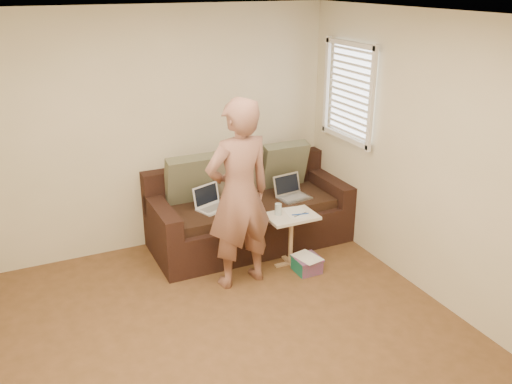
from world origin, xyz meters
TOP-DOWN VIEW (x-y plane):
  - floor at (0.00, 0.00)m, footprint 4.50×4.50m
  - ceiling at (0.00, 0.00)m, footprint 4.50×4.50m
  - wall_back at (0.00, 2.25)m, footprint 4.00×0.00m
  - wall_right at (2.00, 0.00)m, footprint 0.00×4.50m
  - window_blinds at (1.95, 1.50)m, footprint 0.12×0.88m
  - sofa at (0.90, 1.77)m, footprint 2.20×0.95m
  - pillow_left at (0.30, 2.02)m, footprint 0.55×0.29m
  - pillow_mid at (0.85, 2.02)m, footprint 0.55×0.27m
  - pillow_right at (1.45, 2.01)m, footprint 0.55×0.28m
  - laptop_silver at (1.38, 1.62)m, footprint 0.38×0.30m
  - laptop_white at (0.46, 1.73)m, footprint 0.41×0.35m
  - person at (0.46, 1.05)m, footprint 0.73×0.53m
  - side_table at (1.09, 1.15)m, footprint 0.52×0.36m
  - drinking_glass at (0.97, 1.22)m, footprint 0.07×0.07m
  - scissors at (1.17, 1.11)m, footprint 0.20×0.16m
  - paper_on_table at (1.15, 1.18)m, footprint 0.25×0.33m
  - striped_box at (1.16, 0.93)m, footprint 0.27×0.27m

SIDE VIEW (x-z plane):
  - floor at x=0.00m, z-range 0.00..0.00m
  - striped_box at x=1.16m, z-range 0.00..0.17m
  - side_table at x=1.09m, z-range 0.00..0.57m
  - sofa at x=0.90m, z-range 0.00..0.85m
  - laptop_silver at x=1.38m, z-range 0.40..0.64m
  - laptop_white at x=0.46m, z-range 0.40..0.64m
  - paper_on_table at x=1.15m, z-range 0.57..0.57m
  - scissors at x=1.17m, z-range 0.57..0.58m
  - drinking_glass at x=0.97m, z-range 0.57..0.69m
  - pillow_left at x=0.30m, z-range 0.51..1.07m
  - pillow_mid at x=0.85m, z-range 0.51..1.07m
  - pillow_right at x=1.45m, z-range 0.51..1.07m
  - person at x=0.46m, z-range 0.00..1.87m
  - wall_back at x=0.00m, z-range -0.70..3.30m
  - wall_right at x=2.00m, z-range -0.95..3.55m
  - window_blinds at x=1.95m, z-range 1.16..2.24m
  - ceiling at x=0.00m, z-range 2.60..2.60m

